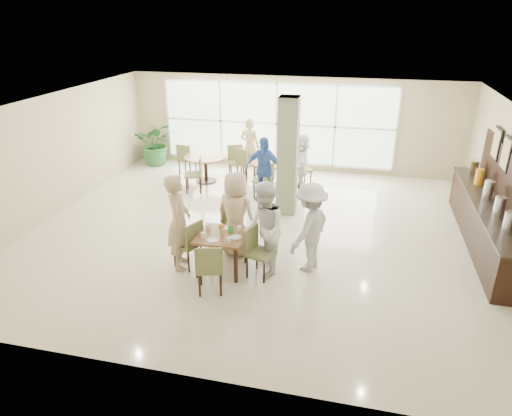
% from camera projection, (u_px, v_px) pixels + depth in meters
% --- Properties ---
extents(ground, '(10.00, 10.00, 0.00)m').
position_uv_depth(ground, '(260.00, 231.00, 10.20)').
color(ground, beige).
rests_on(ground, ground).
extents(room_shell, '(10.00, 10.00, 10.00)m').
position_uv_depth(room_shell, '(260.00, 158.00, 9.52)').
color(room_shell, white).
rests_on(room_shell, ground).
extents(window_bank, '(7.00, 0.04, 7.00)m').
position_uv_depth(window_bank, '(276.00, 124.00, 13.72)').
color(window_bank, silver).
rests_on(window_bank, ground).
extents(column, '(0.45, 0.45, 2.80)m').
position_uv_depth(column, '(288.00, 157.00, 10.62)').
color(column, '#606E4D').
rests_on(column, ground).
extents(main_table, '(0.87, 0.87, 0.75)m').
position_uv_depth(main_table, '(222.00, 239.00, 8.44)').
color(main_table, brown).
rests_on(main_table, ground).
extents(round_table_left, '(1.20, 1.20, 0.75)m').
position_uv_depth(round_table_left, '(206.00, 161.00, 12.96)').
color(round_table_left, brown).
rests_on(round_table_left, ground).
extents(round_table_right, '(1.19, 1.19, 0.75)m').
position_uv_depth(round_table_right, '(271.00, 167.00, 12.51)').
color(round_table_right, brown).
rests_on(round_table_right, ground).
extents(chairs_main_table, '(2.01, 2.00, 0.95)m').
position_uv_depth(chairs_main_table, '(222.00, 248.00, 8.51)').
color(chairs_main_table, '#525B32').
rests_on(chairs_main_table, ground).
extents(chairs_table_left, '(2.07, 1.87, 0.95)m').
position_uv_depth(chairs_table_left, '(206.00, 165.00, 13.04)').
color(chairs_table_left, '#525B32').
rests_on(chairs_table_left, ground).
extents(chairs_table_right, '(2.27, 1.83, 0.95)m').
position_uv_depth(chairs_table_right, '(270.00, 171.00, 12.57)').
color(chairs_table_right, '#525B32').
rests_on(chairs_table_right, ground).
extents(tabletop_clutter, '(0.74, 0.76, 0.21)m').
position_uv_depth(tabletop_clutter, '(222.00, 232.00, 8.36)').
color(tabletop_clutter, white).
rests_on(tabletop_clutter, main_table).
extents(buffet_counter, '(0.64, 4.70, 1.95)m').
position_uv_depth(buffet_counter, '(486.00, 220.00, 9.44)').
color(buffet_counter, black).
rests_on(buffet_counter, ground).
extents(framed_art_a, '(0.05, 0.55, 0.70)m').
position_uv_depth(framed_art_a, '(506.00, 154.00, 9.31)').
color(framed_art_a, black).
rests_on(framed_art_a, ground).
extents(framed_art_b, '(0.05, 0.55, 0.70)m').
position_uv_depth(framed_art_b, '(497.00, 144.00, 10.03)').
color(framed_art_b, black).
rests_on(framed_art_b, ground).
extents(potted_plant, '(1.52, 1.52, 1.38)m').
position_uv_depth(potted_plant, '(156.00, 143.00, 14.37)').
color(potted_plant, '#27632C').
rests_on(potted_plant, ground).
extents(teen_left, '(0.61, 0.77, 1.86)m').
position_uv_depth(teen_left, '(179.00, 222.00, 8.47)').
color(teen_left, tan).
rests_on(teen_left, ground).
extents(teen_far, '(0.94, 0.66, 1.73)m').
position_uv_depth(teen_far, '(236.00, 214.00, 8.96)').
color(teen_far, tan).
rests_on(teen_far, ground).
extents(teen_right, '(0.94, 1.05, 1.79)m').
position_uv_depth(teen_right, '(264.00, 230.00, 8.26)').
color(teen_right, white).
rests_on(teen_right, ground).
extents(teen_standing, '(1.02, 1.28, 1.73)m').
position_uv_depth(teen_standing, '(310.00, 227.00, 8.41)').
color(teen_standing, '#B8B8BB').
rests_on(teen_standing, ground).
extents(adult_a, '(1.07, 0.73, 1.67)m').
position_uv_depth(adult_a, '(263.00, 169.00, 11.58)').
color(adult_a, '#3C62B4').
rests_on(adult_a, ground).
extents(adult_b, '(0.93, 1.55, 1.57)m').
position_uv_depth(adult_b, '(301.00, 162.00, 12.29)').
color(adult_b, white).
rests_on(adult_b, ground).
extents(adult_standing, '(0.70, 0.54, 1.71)m').
position_uv_depth(adult_standing, '(250.00, 147.00, 13.41)').
color(adult_standing, tan).
rests_on(adult_standing, ground).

